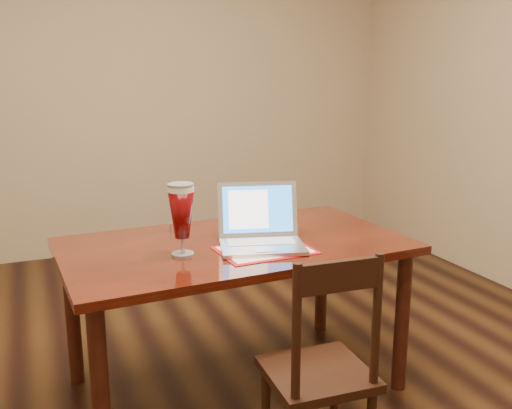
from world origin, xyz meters
name	(u,v)px	position (x,y,z in m)	size (l,w,h in m)	color
ground	(235,405)	(0.00, 0.00, 0.00)	(5.00, 5.00, 0.00)	black
dining_table	(234,257)	(0.06, 0.16, 0.64)	(1.57, 0.94, 1.02)	#52160A
dining_chair	(321,370)	(0.15, -0.51, 0.41)	(0.39, 0.37, 0.87)	black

